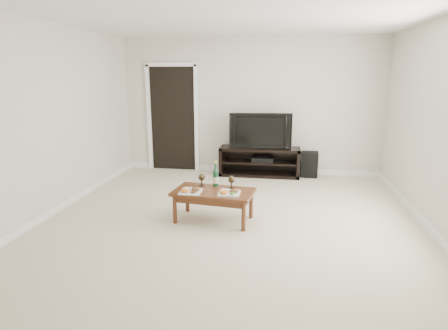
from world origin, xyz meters
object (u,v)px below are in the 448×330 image
(media_console, at_px, (259,162))
(coffee_table, at_px, (214,206))
(subwoofer, at_px, (309,164))
(television, at_px, (260,130))

(media_console, distance_m, coffee_table, 2.42)
(subwoofer, xyz_separation_m, coffee_table, (-1.40, -2.48, -0.02))
(subwoofer, bearing_deg, media_console, -170.75)
(subwoofer, height_order, coffee_table, subwoofer)
(media_console, height_order, television, television)
(television, bearing_deg, media_console, 0.00)
(media_console, height_order, coffee_table, media_console)
(media_console, relative_size, television, 1.31)
(subwoofer, bearing_deg, television, -170.75)
(coffee_table, bearing_deg, media_console, 79.23)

